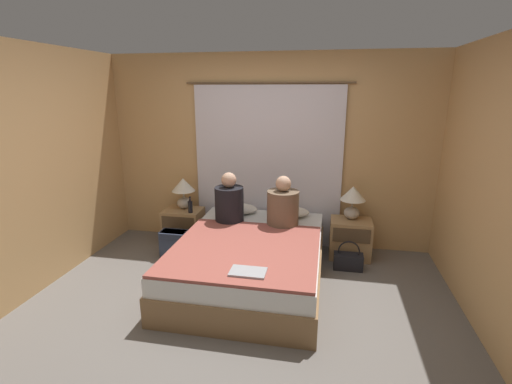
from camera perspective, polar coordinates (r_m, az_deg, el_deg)
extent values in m
plane|color=#66605B|center=(3.70, -3.01, -18.13)|extent=(16.00, 16.00, 0.00)
cube|color=tan|center=(4.92, 1.90, 6.20)|extent=(4.36, 0.06, 2.50)
cube|color=tan|center=(4.25, -32.74, 2.21)|extent=(0.06, 3.69, 2.50)
cube|color=tan|center=(3.38, 34.74, -0.98)|extent=(0.06, 3.69, 2.50)
cube|color=silver|center=(4.89, 1.76, 3.80)|extent=(1.93, 0.02, 2.10)
cylinder|color=brown|center=(4.79, 1.87, 16.44)|extent=(2.13, 0.02, 0.02)
cube|color=olive|center=(4.17, -0.84, -11.56)|extent=(1.53, 2.09, 0.30)
cube|color=white|center=(4.07, -0.85, -8.55)|extent=(1.49, 2.05, 0.18)
cube|color=#A87F51|center=(5.16, -11.06, -5.23)|extent=(0.50, 0.37, 0.49)
cube|color=#4C3823|center=(4.95, -11.95, -4.75)|extent=(0.44, 0.02, 0.18)
cube|color=#A87F51|center=(4.82, 14.28, -6.96)|extent=(0.50, 0.37, 0.49)
cube|color=#4C3823|center=(4.60, 14.50, -6.54)|extent=(0.44, 0.02, 0.18)
ellipsoid|color=#B2A899|center=(5.11, -11.00, -1.64)|extent=(0.19, 0.19, 0.15)
cylinder|color=#B2A893|center=(5.08, -11.07, -0.33)|extent=(0.02, 0.02, 0.09)
cone|color=silver|center=(5.04, -11.14, 1.12)|extent=(0.31, 0.31, 0.17)
ellipsoid|color=#B2A899|center=(4.77, 14.50, -3.12)|extent=(0.19, 0.19, 0.15)
cylinder|color=#B2A893|center=(4.73, 14.60, -1.72)|extent=(0.02, 0.02, 0.09)
cone|color=silver|center=(4.69, 14.71, -0.18)|extent=(0.31, 0.31, 0.17)
ellipsoid|color=silver|center=(4.86, -2.69, -2.56)|extent=(0.49, 0.31, 0.12)
ellipsoid|color=silver|center=(4.75, 5.23, -3.03)|extent=(0.49, 0.31, 0.12)
cube|color=#994C42|center=(3.78, -1.74, -8.76)|extent=(1.47, 1.47, 0.03)
cylinder|color=black|center=(4.49, -4.13, -1.99)|extent=(0.35, 0.35, 0.44)
sphere|color=tan|center=(4.40, -4.21, 1.86)|extent=(0.18, 0.18, 0.18)
cylinder|color=brown|center=(4.37, 4.15, -2.56)|extent=(0.37, 0.37, 0.43)
sphere|color=tan|center=(4.28, 4.23, 1.30)|extent=(0.18, 0.18, 0.18)
cylinder|color=black|center=(4.92, -10.07, -2.26)|extent=(0.06, 0.06, 0.16)
cylinder|color=black|center=(4.89, -10.13, -1.05)|extent=(0.02, 0.02, 0.06)
cube|color=#9EA0A5|center=(3.29, -1.23, -12.18)|extent=(0.32, 0.20, 0.02)
cube|color=#333D56|center=(4.81, -12.41, -7.80)|extent=(0.34, 0.18, 0.34)
cube|color=#283045|center=(4.75, -12.58, -6.42)|extent=(0.31, 0.19, 0.08)
cube|color=black|center=(4.56, 14.00, -10.34)|extent=(0.33, 0.17, 0.19)
torus|color=black|center=(4.51, 14.11, -8.81)|extent=(0.25, 0.02, 0.25)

